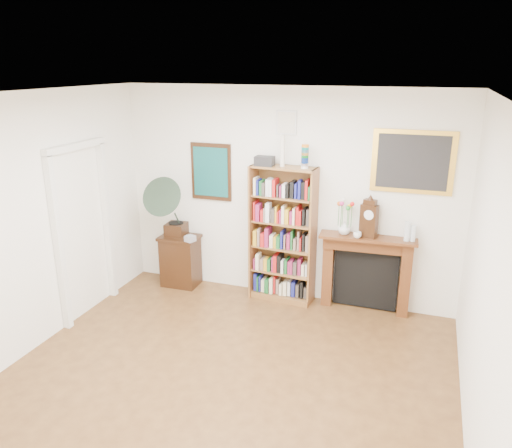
% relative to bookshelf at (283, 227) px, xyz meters
% --- Properties ---
extents(room, '(4.51, 5.01, 2.81)m').
position_rel_bookshelf_xyz_m(room, '(-0.02, -2.33, 0.38)').
color(room, '#4D2F17').
rests_on(room, ground).
extents(door_casing, '(0.08, 1.02, 2.17)m').
position_rel_bookshelf_xyz_m(door_casing, '(-2.22, -1.13, 0.24)').
color(door_casing, white).
rests_on(door_casing, left_wall).
extents(teal_poster, '(0.58, 0.04, 0.78)m').
position_rel_bookshelf_xyz_m(teal_poster, '(-1.07, 0.15, 0.63)').
color(teal_poster, black).
rests_on(teal_poster, back_wall).
extents(small_picture, '(0.26, 0.04, 0.30)m').
position_rel_bookshelf_xyz_m(small_picture, '(-0.02, 0.15, 1.33)').
color(small_picture, white).
rests_on(small_picture, back_wall).
extents(gilt_painting, '(0.95, 0.04, 0.75)m').
position_rel_bookshelf_xyz_m(gilt_painting, '(1.53, 0.15, 0.93)').
color(gilt_painting, gold).
rests_on(gilt_painting, back_wall).
extents(bookshelf, '(0.86, 0.37, 2.10)m').
position_rel_bookshelf_xyz_m(bookshelf, '(0.00, 0.00, 0.00)').
color(bookshelf, brown).
rests_on(bookshelf, floor).
extents(side_cabinet, '(0.55, 0.40, 0.74)m').
position_rel_bookshelf_xyz_m(side_cabinet, '(-1.49, -0.05, -0.65)').
color(side_cabinet, black).
rests_on(side_cabinet, floor).
extents(fireplace, '(1.21, 0.36, 1.01)m').
position_rel_bookshelf_xyz_m(fireplace, '(1.10, 0.08, -0.43)').
color(fireplace, '#502812').
rests_on(fireplace, floor).
extents(gramophone, '(0.59, 0.71, 0.89)m').
position_rel_bookshelf_xyz_m(gramophone, '(-1.57, -0.14, 0.22)').
color(gramophone, black).
rests_on(gramophone, side_cabinet).
extents(cd_stack, '(0.16, 0.16, 0.08)m').
position_rel_bookshelf_xyz_m(cd_stack, '(-1.26, -0.18, -0.24)').
color(cd_stack, '#B9B9C6').
rests_on(cd_stack, side_cabinet).
extents(mantel_clock, '(0.23, 0.16, 0.48)m').
position_rel_bookshelf_xyz_m(mantel_clock, '(1.09, 0.02, 0.22)').
color(mantel_clock, black).
rests_on(mantel_clock, fireplace).
extents(flower_vase, '(0.20, 0.20, 0.16)m').
position_rel_bookshelf_xyz_m(flower_vase, '(0.80, 0.03, 0.07)').
color(flower_vase, silver).
rests_on(flower_vase, fireplace).
extents(teacup, '(0.13, 0.13, 0.08)m').
position_rel_bookshelf_xyz_m(teacup, '(0.98, -0.06, 0.03)').
color(teacup, white).
rests_on(teacup, fireplace).
extents(bottle_left, '(0.07, 0.07, 0.24)m').
position_rel_bookshelf_xyz_m(bottle_left, '(1.55, 0.04, 0.11)').
color(bottle_left, silver).
rests_on(bottle_left, fireplace).
extents(bottle_right, '(0.06, 0.06, 0.20)m').
position_rel_bookshelf_xyz_m(bottle_right, '(1.62, 0.04, 0.09)').
color(bottle_right, silver).
rests_on(bottle_right, fireplace).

